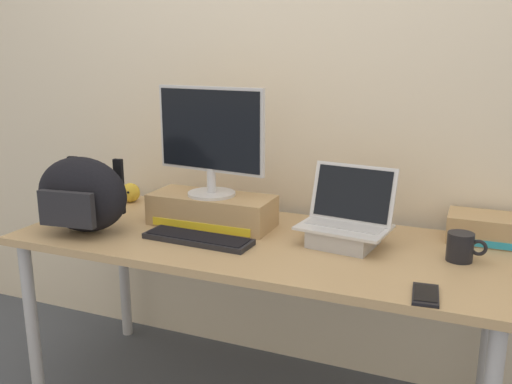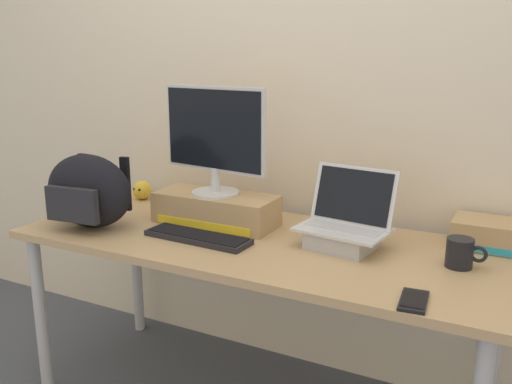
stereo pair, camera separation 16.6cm
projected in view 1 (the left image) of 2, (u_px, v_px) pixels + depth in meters
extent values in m
cube|color=beige|center=(298.00, 80.00, 2.37)|extent=(7.00, 0.10, 2.60)
cube|color=tan|center=(256.00, 242.00, 2.09)|extent=(1.82, 0.74, 0.03)
cylinder|color=#B2B2B7|center=(32.00, 324.00, 2.22)|extent=(0.05, 0.05, 0.70)
cylinder|color=#B2B2B7|center=(124.00, 270.00, 2.78)|extent=(0.05, 0.05, 0.70)
cylinder|color=#B2B2B7|center=(488.00, 334.00, 2.14)|extent=(0.05, 0.05, 0.70)
cube|color=tan|center=(212.00, 210.00, 2.24)|extent=(0.50, 0.21, 0.12)
cube|color=yellow|center=(200.00, 227.00, 2.15)|extent=(0.43, 0.00, 0.03)
cylinder|color=silver|center=(212.00, 194.00, 2.22)|extent=(0.19, 0.19, 0.01)
cylinder|color=silver|center=(211.00, 180.00, 2.21)|extent=(0.04, 0.04, 0.10)
cube|color=silver|center=(210.00, 130.00, 2.16)|extent=(0.48, 0.08, 0.33)
cube|color=black|center=(209.00, 130.00, 2.15)|extent=(0.45, 0.06, 0.31)
cube|color=#ADADB2|center=(344.00, 237.00, 2.00)|extent=(0.24, 0.23, 0.06)
cube|color=silver|center=(344.00, 227.00, 2.00)|extent=(0.34, 0.26, 0.01)
cube|color=#B7B7BC|center=(346.00, 224.00, 2.01)|extent=(0.29, 0.15, 0.00)
cube|color=silver|center=(353.00, 194.00, 2.03)|extent=(0.32, 0.11, 0.21)
cube|color=black|center=(352.00, 194.00, 2.03)|extent=(0.29, 0.09, 0.18)
cube|color=black|center=(198.00, 239.00, 2.05)|extent=(0.42, 0.14, 0.02)
cube|color=black|center=(198.00, 236.00, 2.05)|extent=(0.40, 0.12, 0.00)
ellipsoid|color=black|center=(82.00, 195.00, 2.13)|extent=(0.39, 0.22, 0.30)
cube|color=#232328|center=(67.00, 209.00, 2.04)|extent=(0.23, 0.06, 0.13)
cube|color=black|center=(74.00, 183.00, 2.25)|extent=(0.04, 0.02, 0.22)
cube|color=black|center=(119.00, 186.00, 2.20)|extent=(0.04, 0.02, 0.22)
cylinder|color=black|center=(460.00, 247.00, 1.85)|extent=(0.09, 0.09, 0.10)
torus|color=black|center=(479.00, 248.00, 1.83)|extent=(0.06, 0.01, 0.06)
cube|color=black|center=(426.00, 295.00, 1.59)|extent=(0.09, 0.15, 0.01)
cube|color=black|center=(426.00, 293.00, 1.59)|extent=(0.08, 0.12, 0.00)
sphere|color=gold|center=(130.00, 193.00, 2.58)|extent=(0.09, 0.09, 0.09)
sphere|color=black|center=(123.00, 192.00, 2.55)|extent=(0.01, 0.01, 0.01)
sphere|color=black|center=(128.00, 192.00, 2.54)|extent=(0.01, 0.01, 0.01)
cube|color=tan|center=(493.00, 229.00, 2.03)|extent=(0.32, 0.18, 0.10)
cube|color=#2899BC|center=(492.00, 245.00, 1.96)|extent=(0.27, 0.00, 0.02)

